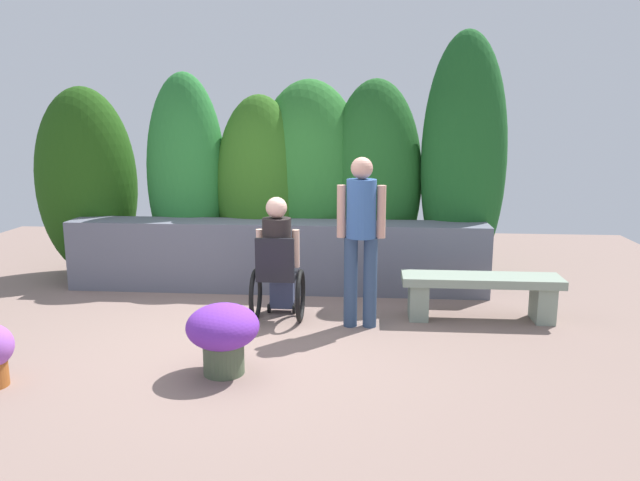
{
  "coord_description": "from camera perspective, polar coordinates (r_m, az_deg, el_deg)",
  "views": [
    {
      "loc": [
        1.15,
        -5.64,
        2.11
      ],
      "look_at": [
        0.64,
        0.63,
        0.85
      ],
      "focal_mm": 33.94,
      "sensor_mm": 36.0,
      "label": 1
    }
  ],
  "objects": [
    {
      "name": "ground_plane",
      "position": [
        6.13,
        -6.51,
        -8.88
      ],
      "size": [
        11.62,
        11.62,
        0.0
      ],
      "primitive_type": "plane",
      "color": "gray"
    },
    {
      "name": "person_in_wheelchair",
      "position": [
        6.4,
        -3.98,
        -2.13
      ],
      "size": [
        0.53,
        0.66,
        1.33
      ],
      "rotation": [
        0.0,
        0.0,
        -0.1
      ],
      "color": "black",
      "rests_on": "ground"
    },
    {
      "name": "flower_pot_purple_near",
      "position": [
        5.18,
        -9.14,
        -8.57
      ],
      "size": [
        0.61,
        0.61,
        0.6
      ],
      "color": "#4B5A41",
      "rests_on": "ground"
    },
    {
      "name": "person_standing_companion",
      "position": [
        6.1,
        3.89,
        0.96
      ],
      "size": [
        0.49,
        0.3,
        1.75
      ],
      "rotation": [
        0.0,
        0.0,
        0.09
      ],
      "color": "navy",
      "rests_on": "ground"
    },
    {
      "name": "stone_retaining_wall",
      "position": [
        7.59,
        -4.15,
        -1.45
      ],
      "size": [
        5.21,
        0.55,
        0.87
      ],
      "primitive_type": "cube",
      "color": "slate",
      "rests_on": "ground"
    },
    {
      "name": "stone_bench",
      "position": [
        6.69,
        14.9,
        -4.53
      ],
      "size": [
        1.67,
        0.42,
        0.48
      ],
      "rotation": [
        0.0,
        0.0,
        -0.08
      ],
      "color": "gray",
      "rests_on": "ground"
    },
    {
      "name": "hedge_backdrop",
      "position": [
        8.07,
        -4.32,
        5.84
      ],
      "size": [
        6.25,
        1.18,
        3.19
      ],
      "color": "#214C13",
      "rests_on": "ground"
    }
  ]
}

